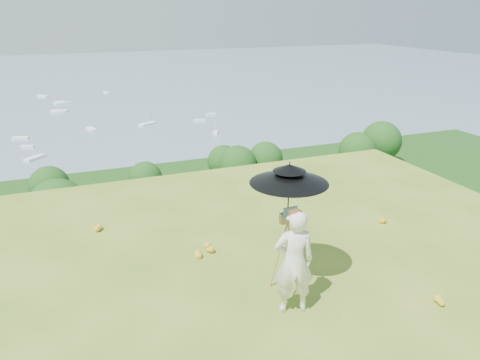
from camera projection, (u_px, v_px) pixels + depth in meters
name	position (u px, v px, depth m)	size (l,w,h in m)	color
ground	(276.00, 320.00, 7.00)	(14.00, 14.00, 0.00)	#5A7521
forest_slope	(120.00, 357.00, 47.58)	(140.00, 56.00, 22.00)	#153B10
shoreline_tier	(92.00, 245.00, 84.94)	(170.00, 28.00, 8.00)	#6B6556
bay_water	(62.00, 92.00, 228.40)	(700.00, 700.00, 0.00)	gray
slope_trees	(106.00, 234.00, 42.75)	(110.00, 50.00, 6.00)	#1E4615
harbor_town	(88.00, 212.00, 82.70)	(110.00, 22.00, 5.00)	silver
moored_boats	(29.00, 131.00, 154.97)	(140.00, 140.00, 0.70)	white
wildflowers	(269.00, 307.00, 7.20)	(10.00, 10.50, 0.12)	gold
painter	(294.00, 262.00, 6.96)	(0.61, 0.40, 1.68)	white
field_easel	(287.00, 248.00, 7.56)	(0.57, 0.57, 1.49)	#A06A43
sun_umbrella	(289.00, 191.00, 7.26)	(1.23, 1.23, 0.98)	black
painter_cap	(296.00, 213.00, 6.68)	(0.22, 0.26, 0.10)	#CC7073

